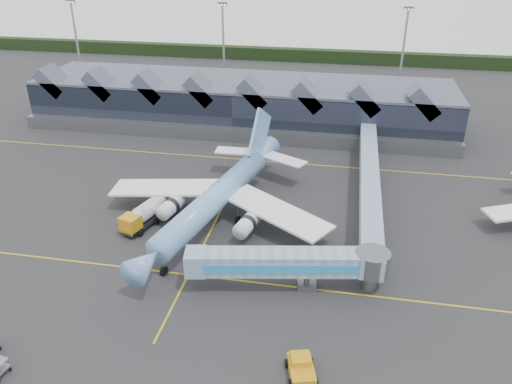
% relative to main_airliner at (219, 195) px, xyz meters
% --- Properties ---
extents(ground, '(260.00, 260.00, 0.00)m').
position_rel_main_airliner_xyz_m(ground, '(-0.40, -6.25, -3.85)').
color(ground, '#272729').
rests_on(ground, ground).
extents(taxi_stripes, '(120.00, 60.00, 0.01)m').
position_rel_main_airliner_xyz_m(taxi_stripes, '(-0.40, 3.75, -3.85)').
color(taxi_stripes, gold).
rests_on(taxi_stripes, ground).
extents(tree_line_far, '(260.00, 4.00, 4.00)m').
position_rel_main_airliner_xyz_m(tree_line_far, '(-0.40, 103.75, -1.85)').
color(tree_line_far, black).
rests_on(tree_line_far, ground).
extents(terminal, '(90.00, 22.25, 12.52)m').
position_rel_main_airliner_xyz_m(terminal, '(-5.46, 41.10, 1.03)').
color(terminal, black).
rests_on(terminal, ground).
extents(light_masts, '(132.40, 42.56, 22.45)m').
position_rel_main_airliner_xyz_m(light_masts, '(20.60, 56.55, 8.64)').
color(light_masts, gray).
rests_on(light_masts, ground).
extents(main_airliner, '(34.57, 40.42, 13.11)m').
position_rel_main_airliner_xyz_m(main_airliner, '(0.00, 0.00, 0.00)').
color(main_airliner, '#75AEED').
rests_on(main_airliner, ground).
extents(jet_bridge, '(23.81, 7.45, 5.19)m').
position_rel_main_airliner_xyz_m(jet_bridge, '(13.28, -14.24, -0.32)').
color(jet_bridge, '#6C8FB5').
rests_on(jet_bridge, ground).
extents(fuel_truck, '(5.09, 10.01, 3.36)m').
position_rel_main_airliner_xyz_m(fuel_truck, '(-9.88, -3.28, -1.97)').
color(fuel_truck, black).
rests_on(fuel_truck, ground).
extents(pushback_tug, '(3.51, 4.62, 1.88)m').
position_rel_main_airliner_xyz_m(pushback_tug, '(15.08, -27.51, -3.01)').
color(pushback_tug, '#C68912').
rests_on(pushback_tug, ground).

